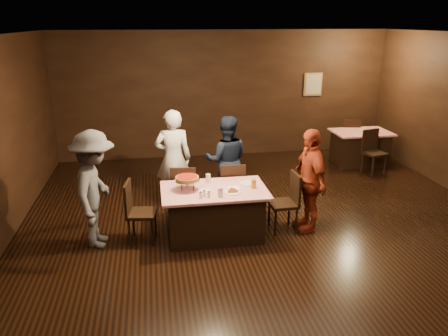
# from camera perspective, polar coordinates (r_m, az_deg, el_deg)

# --- Properties ---
(room) EXTENTS (10.00, 10.04, 3.02)m
(room) POSITION_cam_1_polar(r_m,az_deg,el_deg) (5.76, 8.53, 7.89)
(room) COLOR black
(room) RESTS_ON ground
(main_table) EXTENTS (1.60, 1.00, 0.77)m
(main_table) POSITION_cam_1_polar(r_m,az_deg,el_deg) (6.77, -1.28, -5.83)
(main_table) COLOR #AC0B1D
(main_table) RESTS_ON ground
(back_table) EXTENTS (1.30, 0.90, 0.77)m
(back_table) POSITION_cam_1_polar(r_m,az_deg,el_deg) (10.67, 17.32, 2.57)
(back_table) COLOR red
(back_table) RESTS_ON ground
(chair_far_left) EXTENTS (0.48, 0.48, 0.95)m
(chair_far_left) POSITION_cam_1_polar(r_m,az_deg,el_deg) (7.39, -5.20, -3.00)
(chair_far_left) COLOR black
(chair_far_left) RESTS_ON ground
(chair_far_right) EXTENTS (0.42, 0.42, 0.95)m
(chair_far_right) POSITION_cam_1_polar(r_m,az_deg,el_deg) (7.48, 0.92, -2.64)
(chair_far_right) COLOR black
(chair_far_right) RESTS_ON ground
(chair_end_left) EXTENTS (0.48, 0.48, 0.95)m
(chair_end_left) POSITION_cam_1_polar(r_m,az_deg,el_deg) (6.69, -10.70, -5.68)
(chair_end_left) COLOR black
(chair_end_left) RESTS_ON ground
(chair_end_right) EXTENTS (0.43, 0.43, 0.95)m
(chair_end_right) POSITION_cam_1_polar(r_m,az_deg,el_deg) (6.96, 7.73, -4.49)
(chair_end_right) COLOR black
(chair_end_right) RESTS_ON ground
(chair_back_near) EXTENTS (0.51, 0.51, 0.95)m
(chair_back_near) POSITION_cam_1_polar(r_m,az_deg,el_deg) (10.05, 19.10, 1.95)
(chair_back_near) COLOR black
(chair_back_near) RESTS_ON ground
(chair_back_far) EXTENTS (0.49, 0.49, 0.95)m
(chair_back_far) POSITION_cam_1_polar(r_m,az_deg,el_deg) (11.16, 16.02, 3.87)
(chair_back_far) COLOR black
(chair_back_far) RESTS_ON ground
(diner_white_jacket) EXTENTS (0.65, 0.43, 1.76)m
(diner_white_jacket) POSITION_cam_1_polar(r_m,az_deg,el_deg) (7.77, -6.63, 1.22)
(diner_white_jacket) COLOR silver
(diner_white_jacket) RESTS_ON ground
(diner_navy_hoodie) EXTENTS (0.87, 0.73, 1.62)m
(diner_navy_hoodie) POSITION_cam_1_polar(r_m,az_deg,el_deg) (7.86, 0.34, 1.04)
(diner_navy_hoodie) COLOR black
(diner_navy_hoodie) RESTS_ON ground
(diner_grey_knit) EXTENTS (0.77, 1.20, 1.75)m
(diner_grey_knit) POSITION_cam_1_polar(r_m,az_deg,el_deg) (6.59, -16.50, -2.73)
(diner_grey_knit) COLOR #57555B
(diner_grey_knit) RESTS_ON ground
(diner_red_shirt) EXTENTS (0.48, 1.00, 1.65)m
(diner_red_shirt) POSITION_cam_1_polar(r_m,az_deg,el_deg) (6.96, 11.09, -1.57)
(diner_red_shirt) COLOR #A1341A
(diner_red_shirt) RESTS_ON ground
(pizza_stand) EXTENTS (0.38, 0.38, 0.22)m
(pizza_stand) POSITION_cam_1_polar(r_m,az_deg,el_deg) (6.57, -4.84, -1.37)
(pizza_stand) COLOR black
(pizza_stand) RESTS_ON main_table
(plate_with_slice) EXTENTS (0.25, 0.25, 0.06)m
(plate_with_slice) POSITION_cam_1_polar(r_m,az_deg,el_deg) (6.49, 1.11, -3.04)
(plate_with_slice) COLOR white
(plate_with_slice) RESTS_ON main_table
(plate_empty) EXTENTS (0.25, 0.25, 0.01)m
(plate_empty) POSITION_cam_1_polar(r_m,az_deg,el_deg) (6.85, 3.07, -2.01)
(plate_empty) COLOR white
(plate_empty) RESTS_ON main_table
(glass_front_left) EXTENTS (0.08, 0.08, 0.14)m
(glass_front_left) POSITION_cam_1_polar(r_m,az_deg,el_deg) (6.33, -0.47, -3.17)
(glass_front_left) COLOR silver
(glass_front_left) RESTS_ON main_table
(glass_amber) EXTENTS (0.08, 0.08, 0.14)m
(glass_amber) POSITION_cam_1_polar(r_m,az_deg,el_deg) (6.66, 3.87, -2.08)
(glass_amber) COLOR #BF7F26
(glass_amber) RESTS_ON main_table
(glass_back) EXTENTS (0.08, 0.08, 0.14)m
(glass_back) POSITION_cam_1_polar(r_m,az_deg,el_deg) (6.87, -2.08, -1.38)
(glass_back) COLOR silver
(glass_back) RESTS_ON main_table
(condiments) EXTENTS (0.17, 0.10, 0.09)m
(condiments) POSITION_cam_1_polar(r_m,az_deg,el_deg) (6.32, -2.56, -3.42)
(condiments) COLOR silver
(condiments) RESTS_ON main_table
(napkin_center) EXTENTS (0.19, 0.19, 0.01)m
(napkin_center) POSITION_cam_1_polar(r_m,az_deg,el_deg) (6.67, 1.25, -2.62)
(napkin_center) COLOR white
(napkin_center) RESTS_ON main_table
(napkin_left) EXTENTS (0.21, 0.21, 0.01)m
(napkin_left) POSITION_cam_1_polar(r_m,az_deg,el_deg) (6.56, -2.54, -3.01)
(napkin_left) COLOR white
(napkin_left) RESTS_ON main_table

